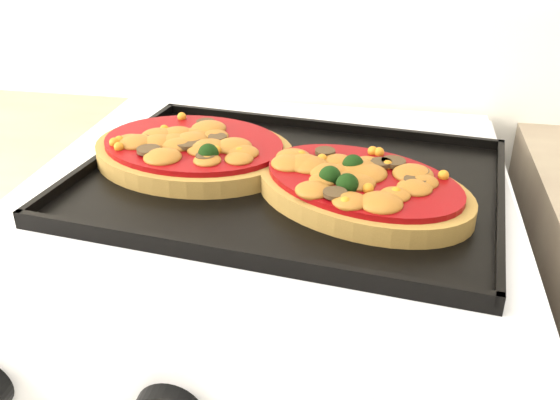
# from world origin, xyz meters

# --- Properties ---
(baking_tray) EXTENTS (0.53, 0.42, 0.02)m
(baking_tray) POSITION_xyz_m (-0.01, 1.69, 0.92)
(baking_tray) COLOR black
(baking_tray) RESTS_ON stove
(pizza_left) EXTENTS (0.29, 0.24, 0.04)m
(pizza_left) POSITION_xyz_m (-0.14, 1.72, 0.94)
(pizza_left) COLOR #A47938
(pizza_left) RESTS_ON baking_tray
(pizza_right) EXTENTS (0.31, 0.27, 0.04)m
(pizza_right) POSITION_xyz_m (0.08, 1.65, 0.94)
(pizza_right) COLOR #A47938
(pizza_right) RESTS_ON baking_tray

